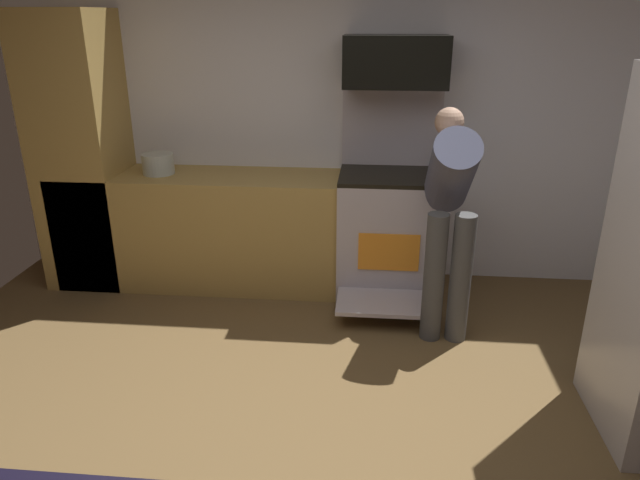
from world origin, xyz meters
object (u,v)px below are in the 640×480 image
Objects in this scene: oven_range at (388,228)px; stock_pot at (158,164)px; person_cook at (450,204)px; microwave at (396,62)px.

oven_range is 1.85m from stock_pot.
stock_pot is (-2.16, 0.56, 0.09)m from person_cook.
microwave is 0.50× the size of person_cook.
person_cook is (0.37, -0.64, -0.85)m from microwave.
stock_pot is (-1.79, 0.01, 0.47)m from oven_range.
person_cook is (0.37, -0.55, 0.38)m from oven_range.
person_cook is 2.24m from stock_pot.
microwave is at bearing 120.29° from person_cook.
stock_pot is at bearing 165.47° from person_cook.
oven_range is 1.23m from microwave.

